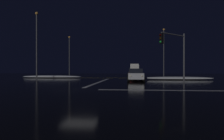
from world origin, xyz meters
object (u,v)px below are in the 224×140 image
Objects in this scene: streetlamp_left_near at (37,41)px; streetlamp_right_far at (164,49)px; sedan_orange at (134,72)px; streetlamp_left_far at (69,53)px; sedan_silver at (136,75)px; box_truck at (135,69)px; sedan_red at (135,74)px; sedan_blue at (133,73)px; sedan_black at (134,73)px; sedan_white at (134,72)px; traffic_signal_ne at (174,48)px.

streetlamp_right_far reaches higher than streetlamp_left_near.
sedan_orange is 0.49× the size of streetlamp_left_far.
sedan_silver is 21.39m from streetlamp_right_far.
box_truck is 0.93× the size of streetlamp_left_far.
streetlamp_left_near is (-14.53, -1.50, 4.89)m from sedan_red.
box_truck is (0.35, 19.61, 0.91)m from sedan_blue.
sedan_red is at bearing -87.74° from sedan_black.
sedan_orange is 24.07m from streetlamp_left_near.
sedan_silver is at bearing -88.52° from sedan_black.
sedan_white is (0.12, 11.85, 0.00)m from sedan_blue.
streetlamp_right_far is (2.01, 22.51, 1.96)m from traffic_signal_ne.
streetlamp_left_far is (-14.59, -16.89, 3.43)m from box_truck.
sedan_red is 1.00× the size of sedan_orange.
box_truck reaches higher than sedan_orange.
sedan_black is (-0.30, 11.78, 0.00)m from sedan_silver.
streetlamp_right_far is (6.42, 8.10, 5.00)m from sedan_black.
sedan_white is (-0.17, 23.63, 0.00)m from sedan_red.
sedan_blue is 5.45m from sedan_orange.
sedan_red is 1.00× the size of sedan_blue.
sedan_white is 0.49× the size of streetlamp_left_far.
sedan_white is (0.08, 17.23, 0.00)m from sedan_black.
sedan_red is 15.41m from streetlamp_left_near.
sedan_black is 11.48m from streetlamp_right_far.
streetlamp_right_far is (6.35, -9.13, 5.00)m from sedan_white.
sedan_silver is at bearing -14.89° from streetlamp_left_near.
sedan_black is at bearing -90.11° from sedan_orange.
box_truck is 0.81× the size of streetlamp_right_far.
streetlamp_left_far is at bearing 169.17° from sedan_blue.
streetlamp_left_near is at bearing -113.92° from box_truck.
box_truck reaches higher than sedan_red.
sedan_blue is at bearing -10.83° from streetlamp_left_far.
sedan_white is 12.19m from streetlamp_right_far.
streetlamp_right_far is 1.15× the size of streetlamp_left_far.
box_truck is 39.67m from traffic_signal_ne.
streetlamp_left_far is at bearing -169.19° from sedan_orange.
sedan_orange and sedan_white have the same top height.
streetlamp_right_far is at bearing 51.57° from sedan_black.
sedan_red is (-0.05, 5.38, 0.00)m from sedan_silver.
traffic_signal_ne is (4.39, -25.24, 3.04)m from sedan_orange.
sedan_silver is 11.78m from sedan_black.
sedan_white is at bearing 90.42° from sedan_red.
sedan_silver is at bearing -53.73° from streetlamp_left_far.
sedan_red is 0.42× the size of streetlamp_right_far.
sedan_blue is 0.52× the size of box_truck.
sedan_red is 0.43× the size of streetlamp_left_near.
sedan_white is 0.78× the size of traffic_signal_ne.
sedan_black is 5.37m from sedan_blue.
streetlamp_right_far reaches higher than sedan_orange.
streetlamp_left_near is 0.98× the size of streetlamp_right_far.
streetlamp_left_far is at bearing -130.82° from box_truck.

